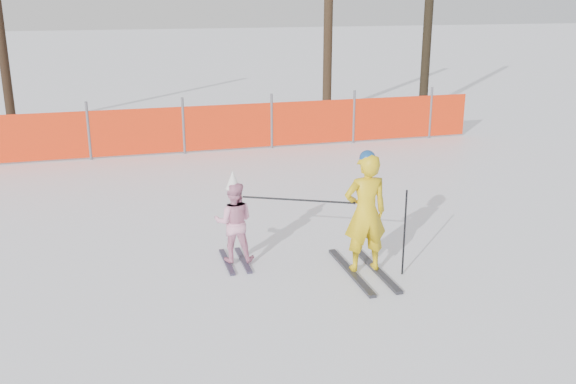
{
  "coord_description": "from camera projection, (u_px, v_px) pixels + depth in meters",
  "views": [
    {
      "loc": [
        -2.09,
        -6.98,
        3.41
      ],
      "look_at": [
        0.0,
        0.5,
        1.0
      ],
      "focal_mm": 40.0,
      "sensor_mm": 36.0,
      "label": 1
    }
  ],
  "objects": [
    {
      "name": "child",
      "position": [
        234.0,
        221.0,
        8.33
      ],
      "size": [
        0.6,
        0.85,
        1.26
      ],
      "color": "black",
      "rests_on": "ground"
    },
    {
      "name": "safety_fence",
      "position": [
        109.0,
        133.0,
        13.69
      ],
      "size": [
        16.95,
        0.06,
        1.25
      ],
      "color": "#595960",
      "rests_on": "ground"
    },
    {
      "name": "ground",
      "position": [
        299.0,
        280.0,
        7.97
      ],
      "size": [
        120.0,
        120.0,
        0.0
      ],
      "primitive_type": "plane",
      "color": "white",
      "rests_on": "ground"
    },
    {
      "name": "ski_poles",
      "position": [
        344.0,
        214.0,
        8.04
      ],
      "size": [
        1.88,
        0.92,
        1.12
      ],
      "color": "black",
      "rests_on": "ground"
    },
    {
      "name": "tree_trunks",
      "position": [
        288.0,
        14.0,
        17.83
      ],
      "size": [
        11.95,
        0.81,
        6.04
      ],
      "color": "#302215",
      "rests_on": "ground"
    },
    {
      "name": "adult",
      "position": [
        365.0,
        213.0,
        7.97
      ],
      "size": [
        0.57,
        1.46,
        1.6
      ],
      "color": "black",
      "rests_on": "ground"
    }
  ]
}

